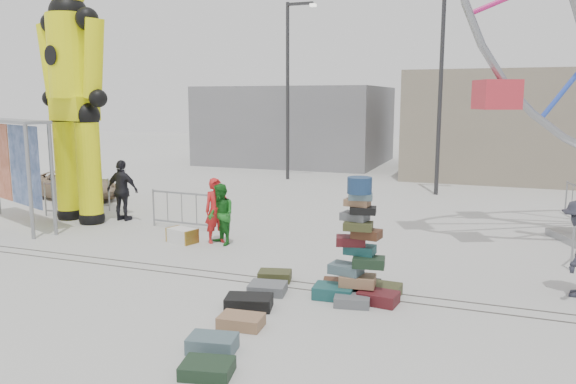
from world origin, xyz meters
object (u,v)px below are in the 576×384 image
at_px(lamp_post_left, 290,82).
at_px(pedestrian_red, 216,211).
at_px(steamer_trunk, 182,235).
at_px(barricade_dummy_c, 182,210).
at_px(pedestrian_black, 122,190).
at_px(lamp_post_right, 443,79).
at_px(barricade_dummy_b, 72,201).
at_px(parked_suv, 74,185).
at_px(crash_test_dummy, 73,91).
at_px(pedestrian_green, 221,214).
at_px(suitcase_tower, 358,264).
at_px(barricade_dummy_a, 82,194).
at_px(banner_scaffold, 9,146).

distance_m(lamp_post_left, pedestrian_red, 12.46).
bearing_deg(steamer_trunk, barricade_dummy_c, 138.98).
distance_m(pedestrian_red, pedestrian_black, 4.22).
relative_size(lamp_post_right, steamer_trunk, 10.22).
distance_m(steamer_trunk, barricade_dummy_b, 5.12).
bearing_deg(parked_suv, pedestrian_black, -104.93).
height_order(crash_test_dummy, pedestrian_green, crash_test_dummy).
relative_size(lamp_post_left, suitcase_tower, 3.45).
distance_m(lamp_post_left, barricade_dummy_b, 11.76).
bearing_deg(pedestrian_black, barricade_dummy_a, -21.45).
height_order(pedestrian_red, parked_suv, pedestrian_red).
height_order(lamp_post_left, crash_test_dummy, lamp_post_left).
xyz_separation_m(banner_scaffold, steamer_trunk, (5.74, 0.00, -2.18)).
height_order(barricade_dummy_b, barricade_dummy_c, same).
bearing_deg(barricade_dummy_a, suitcase_tower, -32.92).
relative_size(steamer_trunk, pedestrian_black, 0.42).
relative_size(banner_scaffold, barricade_dummy_b, 2.14).
relative_size(lamp_post_left, barricade_dummy_a, 4.00).
distance_m(lamp_post_right, barricade_dummy_b, 14.05).
bearing_deg(crash_test_dummy, pedestrian_black, 37.90).
bearing_deg(pedestrian_black, lamp_post_right, -135.56).
bearing_deg(suitcase_tower, barricade_dummy_c, 147.36).
bearing_deg(pedestrian_black, banner_scaffold, 33.72).
bearing_deg(barricade_dummy_a, pedestrian_red, -27.98).
bearing_deg(parked_suv, barricade_dummy_a, -115.39).
height_order(crash_test_dummy, parked_suv, crash_test_dummy).
bearing_deg(banner_scaffold, suitcase_tower, 10.23).
xyz_separation_m(crash_test_dummy, pedestrian_green, (5.39, -1.03, -3.17)).
bearing_deg(lamp_post_right, banner_scaffold, -138.50).
relative_size(suitcase_tower, pedestrian_black, 1.23).
height_order(banner_scaffold, barricade_dummy_c, banner_scaffold).
height_order(pedestrian_green, parked_suv, pedestrian_green).
bearing_deg(pedestrian_red, steamer_trunk, 154.54).
distance_m(barricade_dummy_a, pedestrian_red, 6.80).
xyz_separation_m(steamer_trunk, pedestrian_green, (1.07, 0.16, 0.61)).
relative_size(steamer_trunk, parked_suv, 0.20).
distance_m(lamp_post_left, barricade_dummy_a, 10.90).
bearing_deg(pedestrian_green, barricade_dummy_b, -158.28).
distance_m(barricade_dummy_c, pedestrian_green, 2.24).
bearing_deg(pedestrian_black, barricade_dummy_b, 8.30).
bearing_deg(barricade_dummy_c, banner_scaffold, -161.25).
xyz_separation_m(barricade_dummy_a, pedestrian_black, (2.39, -0.97, 0.39)).
height_order(barricade_dummy_a, pedestrian_black, pedestrian_black).
height_order(lamp_post_left, parked_suv, lamp_post_left).
height_order(lamp_post_right, suitcase_tower, lamp_post_right).
height_order(suitcase_tower, barricade_dummy_b, suitcase_tower).
bearing_deg(pedestrian_red, pedestrian_green, -79.53).
distance_m(suitcase_tower, barricade_dummy_c, 7.19).
bearing_deg(barricade_dummy_c, lamp_post_left, 96.94).
bearing_deg(barricade_dummy_c, barricade_dummy_b, -178.27).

